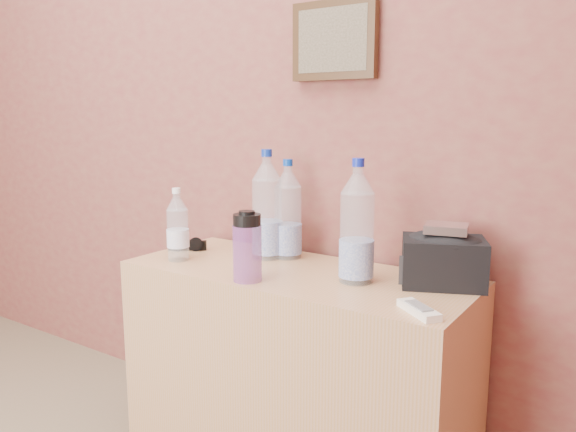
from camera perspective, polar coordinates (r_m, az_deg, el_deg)
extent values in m
plane|color=brown|center=(2.20, -6.96, 15.00)|extent=(4.00, 0.00, 4.00)
cube|color=tan|center=(1.88, 0.74, -15.70)|extent=(1.09, 0.46, 0.68)
cylinder|color=silver|center=(1.89, -2.14, 0.50)|extent=(0.10, 0.10, 0.32)
cylinder|color=#0F2E9C|center=(1.86, -2.18, 6.43)|extent=(0.04, 0.04, 0.02)
cylinder|color=silver|center=(1.89, -0.02, 0.08)|extent=(0.09, 0.09, 0.29)
cylinder|color=#093AA6|center=(1.87, -0.02, 5.46)|extent=(0.03, 0.03, 0.02)
cylinder|color=silver|center=(1.62, 7.02, -1.30)|extent=(0.10, 0.10, 0.31)
cylinder|color=#1224AE|center=(1.59, 7.16, 5.43)|extent=(0.03, 0.03, 0.02)
cylinder|color=#C7EDFB|center=(1.90, -11.14, -1.32)|extent=(0.07, 0.07, 0.21)
cylinder|color=white|center=(1.88, -11.28, 2.54)|extent=(0.03, 0.03, 0.02)
cylinder|color=purple|center=(1.64, -4.16, -3.79)|extent=(0.08, 0.08, 0.16)
cylinder|color=black|center=(1.62, -4.20, -0.22)|extent=(0.08, 0.08, 0.04)
cube|color=white|center=(1.42, 13.14, -9.28)|extent=(0.14, 0.12, 0.02)
cube|color=silver|center=(1.63, 15.80, -1.22)|extent=(0.13, 0.12, 0.02)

